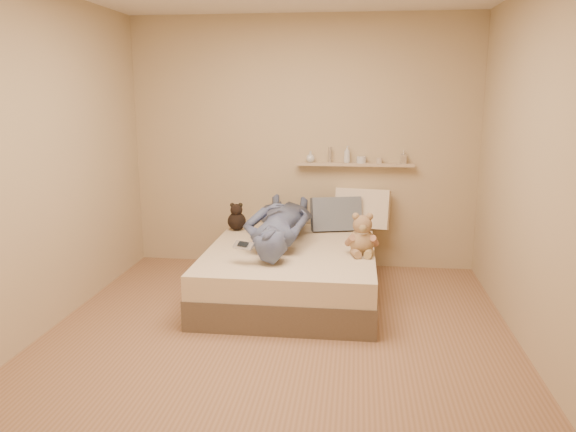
# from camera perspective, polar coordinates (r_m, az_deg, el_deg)

# --- Properties ---
(room) EXTENTS (3.80, 3.80, 3.80)m
(room) POSITION_cam_1_polar(r_m,az_deg,el_deg) (4.02, -1.13, 4.99)
(room) COLOR #936A4C
(room) RESTS_ON ground
(bed) EXTENTS (1.50, 1.90, 0.45)m
(bed) POSITION_cam_1_polar(r_m,az_deg,el_deg) (5.16, 0.38, -5.59)
(bed) COLOR brown
(bed) RESTS_ON floor
(game_console) EXTENTS (0.19, 0.14, 0.06)m
(game_console) POSITION_cam_1_polar(r_m,az_deg,el_deg) (4.57, -4.54, -3.00)
(game_console) COLOR silver
(game_console) RESTS_ON bed
(teddy_bear) EXTENTS (0.31, 0.29, 0.37)m
(teddy_bear) POSITION_cam_1_polar(r_m,az_deg,el_deg) (4.87, 7.53, -2.16)
(teddy_bear) COLOR tan
(teddy_bear) RESTS_ON bed
(dark_plush) EXTENTS (0.19, 0.19, 0.29)m
(dark_plush) POSITION_cam_1_polar(r_m,az_deg,el_deg) (5.72, -5.24, -0.24)
(dark_plush) COLOR black
(dark_plush) RESTS_ON bed
(pillow_cream) EXTENTS (0.59, 0.35, 0.43)m
(pillow_cream) POSITION_cam_1_polar(r_m,az_deg,el_deg) (5.83, 7.55, 0.72)
(pillow_cream) COLOR beige
(pillow_cream) RESTS_ON bed
(pillow_grey) EXTENTS (0.54, 0.33, 0.36)m
(pillow_grey) POSITION_cam_1_polar(r_m,az_deg,el_deg) (5.70, 4.90, 0.21)
(pillow_grey) COLOR slate
(pillow_grey) RESTS_ON bed
(person) EXTENTS (0.61, 1.63, 0.39)m
(person) POSITION_cam_1_polar(r_m,az_deg,el_deg) (5.22, -0.89, -0.59)
(person) COLOR #4D5C79
(person) RESTS_ON bed
(wall_shelf) EXTENTS (1.20, 0.12, 0.03)m
(wall_shelf) POSITION_cam_1_polar(r_m,az_deg,el_deg) (5.83, 6.83, 5.23)
(wall_shelf) COLOR tan
(wall_shelf) RESTS_ON wall_back
(shelf_bottles) EXTENTS (1.04, 0.13, 0.18)m
(shelf_bottles) POSITION_cam_1_polar(r_m,az_deg,el_deg) (5.82, 6.22, 6.00)
(shelf_bottles) COLOR silver
(shelf_bottles) RESTS_ON wall_shelf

